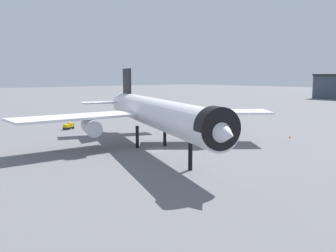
{
  "coord_description": "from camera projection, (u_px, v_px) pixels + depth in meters",
  "views": [
    {
      "loc": [
        59.56,
        -49.55,
        15.79
      ],
      "look_at": [
        6.44,
        -2.6,
        6.14
      ],
      "focal_mm": 39.38,
      "sensor_mm": 36.0,
      "label": 1
    }
  ],
  "objects": [
    {
      "name": "ground",
      "position": [
        157.0,
        150.0,
        78.86
      ],
      "size": [
        900.0,
        900.0,
        0.0
      ],
      "primitive_type": "plane",
      "color": "slate"
    },
    {
      "name": "baggage_tug_wing",
      "position": [
        69.0,
        126.0,
        109.93
      ],
      "size": [
        2.82,
        3.56,
        1.85
      ],
      "rotation": [
        0.0,
        0.0,
        1.94
      ],
      "color": "black",
      "rests_on": "ground"
    },
    {
      "name": "airliner_near_gate",
      "position": [
        155.0,
        113.0,
        79.16
      ],
      "size": [
        63.94,
        57.2,
        17.8
      ],
      "rotation": [
        0.0,
        0.0,
        -0.37
      ],
      "color": "white",
      "rests_on": "ground"
    },
    {
      "name": "traffic_cone_near_nose",
      "position": [
        290.0,
        137.0,
        94.43
      ],
      "size": [
        0.48,
        0.48,
        0.59
      ],
      "primitive_type": "cone",
      "color": "#F2600C",
      "rests_on": "ground"
    }
  ]
}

